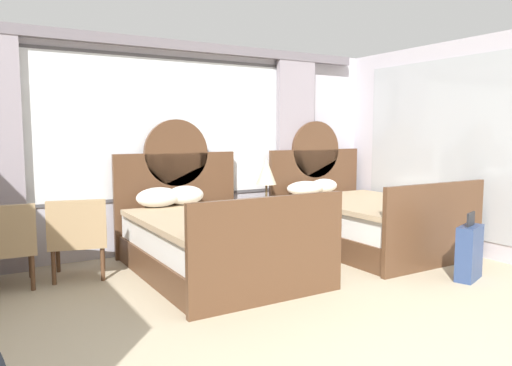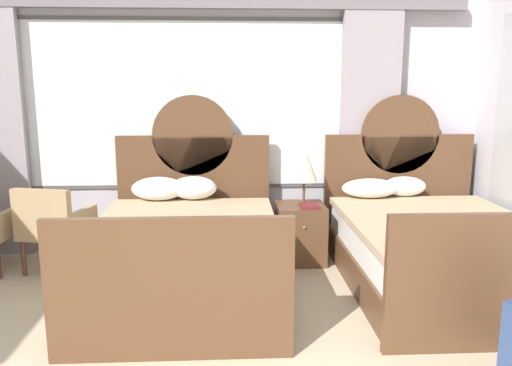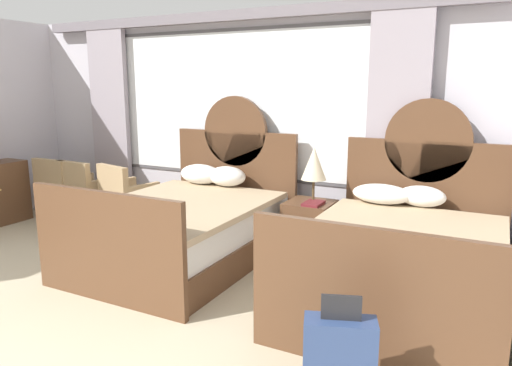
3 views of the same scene
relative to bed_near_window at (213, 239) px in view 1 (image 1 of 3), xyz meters
The scene contains 10 objects.
wall_back_window 1.61m from the bed_near_window, 93.62° to the left, with size 6.39×0.22×2.70m.
wall_right_mirror 3.52m from the bed_near_window, 21.30° to the right, with size 0.08×4.93×2.70m.
bed_near_window is the anchor object (origin of this frame).
bed_near_mirror 2.21m from the bed_near_window, ahead, with size 1.61×2.26×1.70m.
nightstand_between_beds 1.32m from the bed_near_window, 32.40° to the left, with size 0.49×0.51×0.60m.
table_lamp_on_nightstand 1.49m from the bed_near_window, 32.03° to the left, with size 0.27×0.27×0.59m.
book_on_nightstand 1.35m from the bed_near_window, 27.14° to the left, with size 0.18×0.26×0.03m.
armchair_by_window_left 1.42m from the bed_near_window, 158.07° to the left, with size 0.69×0.69×0.85m.
armchair_by_window_centre 2.08m from the bed_near_window, 165.31° to the left, with size 0.61×0.61×0.85m.
suitcase_on_floor 2.72m from the bed_near_window, 36.67° to the right, with size 0.43×0.29×0.71m.
Camera 1 is at (-2.21, -1.62, 1.55)m, focal length 34.15 mm.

